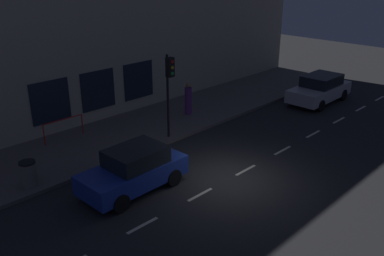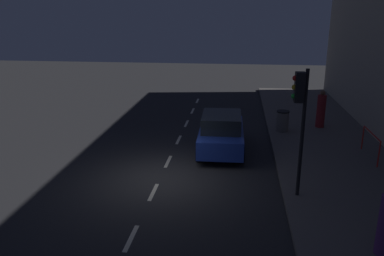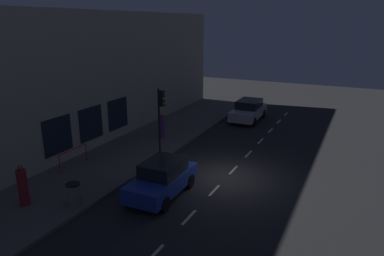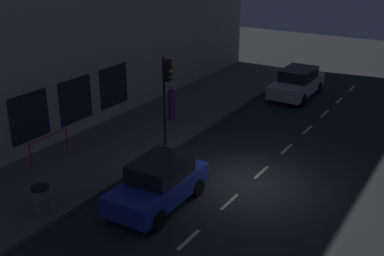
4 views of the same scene
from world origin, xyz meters
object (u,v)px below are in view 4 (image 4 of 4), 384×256
object	(u,v)px
traffic_light	(166,82)
parked_car_0	(159,183)
parked_car_1	(297,83)
pedestrian_1	(172,104)
trash_bin	(41,200)

from	to	relation	value
traffic_light	parked_car_0	size ratio (longest dim) A/B	0.97
parked_car_1	pedestrian_1	xyz separation A→B (m)	(3.64, 7.08, 0.14)
traffic_light	trash_bin	world-z (taller)	traffic_light
parked_car_0	parked_car_1	bearing A→B (deg)	-89.63
parked_car_0	trash_bin	distance (m)	3.75
parked_car_0	parked_car_1	size ratio (longest dim) A/B	0.88
pedestrian_1	trash_bin	size ratio (longest dim) A/B	1.78
trash_bin	parked_car_0	bearing A→B (deg)	-135.53
parked_car_1	trash_bin	bearing A→B (deg)	81.30
trash_bin	parked_car_1	bearing A→B (deg)	-98.03
traffic_light	pedestrian_1	bearing A→B (deg)	-59.41
parked_car_0	pedestrian_1	world-z (taller)	pedestrian_1
traffic_light	trash_bin	bearing A→B (deg)	87.16
parked_car_1	traffic_light	bearing A→B (deg)	77.93
parked_car_0	pedestrian_1	xyz separation A→B (m)	(4.00, -6.71, 0.15)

